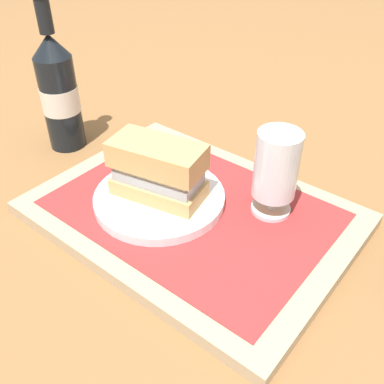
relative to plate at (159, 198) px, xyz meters
name	(u,v)px	position (x,y,z in m)	size (l,w,h in m)	color
ground_plane	(192,219)	(0.05, 0.02, -0.03)	(3.00, 3.00, 0.00)	olive
tray	(192,214)	(0.05, 0.02, -0.02)	(0.44, 0.32, 0.02)	tan
placemat	(192,208)	(0.05, 0.02, -0.01)	(0.38, 0.27, 0.00)	#9E2D2D
plate	(159,198)	(0.00, 0.00, 0.00)	(0.19, 0.19, 0.01)	white
sandwich	(160,170)	(0.00, 0.00, 0.05)	(0.14, 0.09, 0.08)	tan
beer_glass	(276,171)	(0.14, 0.09, 0.06)	(0.06, 0.06, 0.12)	silver
second_bottle	(59,92)	(-0.27, 0.04, 0.08)	(0.07, 0.07, 0.27)	black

